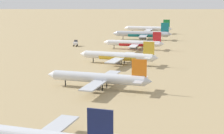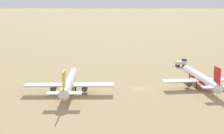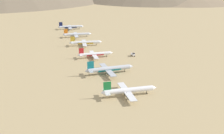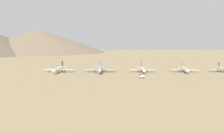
% 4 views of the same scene
% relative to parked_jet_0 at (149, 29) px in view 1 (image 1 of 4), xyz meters
% --- Properties ---
extents(ground_plane, '(1800.00, 1800.00, 0.00)m').
position_rel_parked_jet_0_xyz_m(ground_plane, '(-11.54, 125.26, -4.23)').
color(ground_plane, tan).
extents(parked_jet_0, '(43.58, 35.41, 12.57)m').
position_rel_parked_jet_0_xyz_m(parked_jet_0, '(0.00, 0.00, 0.00)').
color(parked_jet_0, white).
rests_on(parked_jet_0, ground).
extents(parked_jet_1, '(45.30, 36.96, 13.07)m').
position_rel_parked_jet_0_xyz_m(parked_jet_1, '(-5.49, 49.91, 0.12)').
color(parked_jet_1, '#B2B7C1').
rests_on(parked_jet_1, ground).
extents(parked_jet_2, '(38.38, 31.21, 11.06)m').
position_rel_parked_jet_0_xyz_m(parked_jet_2, '(-11.27, 100.98, -0.55)').
color(parked_jet_2, white).
rests_on(parked_jet_2, ground).
extents(parked_jet_3, '(40.06, 32.51, 11.56)m').
position_rel_parked_jet_0_xyz_m(parked_jet_3, '(-16.10, 151.81, -0.39)').
color(parked_jet_3, silver).
rests_on(parked_jet_3, ground).
extents(parked_jet_4, '(39.02, 31.60, 11.28)m').
position_rel_parked_jet_0_xyz_m(parked_jet_4, '(-22.71, 198.96, -0.43)').
color(parked_jet_4, silver).
rests_on(parked_jet_4, ground).
extents(service_truck, '(3.84, 5.61, 3.90)m').
position_rel_parked_jet_0_xyz_m(service_truck, '(29.31, 98.16, -2.15)').
color(service_truck, silver).
rests_on(service_truck, ground).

